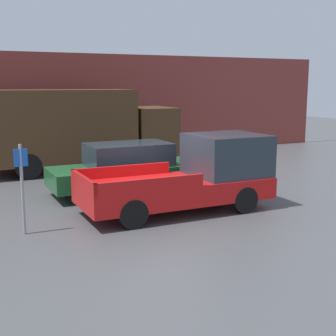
{
  "coord_description": "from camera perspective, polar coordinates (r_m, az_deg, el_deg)",
  "views": [
    {
      "loc": [
        -5.13,
        -11.41,
        3.39
      ],
      "look_at": [
        0.58,
        0.53,
        1.01
      ],
      "focal_mm": 50.0,
      "sensor_mm": 36.0,
      "label": 1
    }
  ],
  "objects": [
    {
      "name": "ground_plane",
      "position": [
        12.96,
        -1.3,
        -4.96
      ],
      "size": [
        60.0,
        60.0,
        0.0
      ],
      "primitive_type": "plane",
      "color": "#4C4C4F"
    },
    {
      "name": "building_wall",
      "position": [
        21.94,
        -12.11,
        7.36
      ],
      "size": [
        28.0,
        0.15,
        4.77
      ],
      "color": "brown",
      "rests_on": "ground"
    },
    {
      "name": "pickup_truck",
      "position": [
        12.74,
        3.3,
        -0.95
      ],
      "size": [
        5.13,
        2.09,
        2.02
      ],
      "color": "red",
      "rests_on": "ground"
    },
    {
      "name": "car",
      "position": [
        14.69,
        -5.14,
        0.02
      ],
      "size": [
        4.65,
        1.84,
        1.58
      ],
      "color": "#1E592D",
      "rests_on": "ground"
    },
    {
      "name": "delivery_truck",
      "position": [
        18.83,
        -11.67,
        4.91
      ],
      "size": [
        7.89,
        2.57,
        3.18
      ],
      "color": "#472D19",
      "rests_on": "ground"
    },
    {
      "name": "parking_sign",
      "position": [
        11.02,
        -17.37,
        -1.85
      ],
      "size": [
        0.3,
        0.07,
        2.08
      ],
      "color": "gray",
      "rests_on": "ground"
    }
  ]
}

